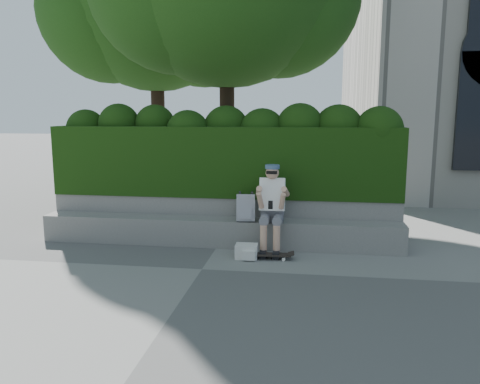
% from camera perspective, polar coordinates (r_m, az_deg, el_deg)
% --- Properties ---
extents(ground, '(80.00, 80.00, 0.00)m').
position_cam_1_polar(ground, '(6.71, -4.67, -9.37)').
color(ground, slate).
rests_on(ground, ground).
extents(bench_ledge, '(6.00, 0.45, 0.45)m').
position_cam_1_polar(bench_ledge, '(7.82, -2.65, -4.87)').
color(bench_ledge, gray).
rests_on(bench_ledge, ground).
extents(planter_wall, '(6.00, 0.50, 0.75)m').
position_cam_1_polar(planter_wall, '(8.24, -2.04, -3.04)').
color(planter_wall, gray).
rests_on(planter_wall, ground).
extents(hedge, '(6.00, 1.00, 1.20)m').
position_cam_1_polar(hedge, '(8.30, -1.80, 3.88)').
color(hedge, black).
rests_on(hedge, planter_wall).
extents(person, '(0.40, 0.76, 1.38)m').
position_cam_1_polar(person, '(7.41, 3.91, -1.51)').
color(person, slate).
rests_on(person, ground).
extents(skateboard, '(0.76, 0.23, 0.08)m').
position_cam_1_polar(skateboard, '(7.13, 3.21, -7.65)').
color(skateboard, black).
rests_on(skateboard, ground).
extents(backpack_plaid, '(0.31, 0.19, 0.43)m').
position_cam_1_polar(backpack_plaid, '(7.55, 0.71, -1.94)').
color(backpack_plaid, silver).
rests_on(backpack_plaid, bench_ledge).
extents(backpack_ground, '(0.34, 0.24, 0.22)m').
position_cam_1_polar(backpack_ground, '(7.15, 0.80, -7.23)').
color(backpack_ground, silver).
rests_on(backpack_ground, ground).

